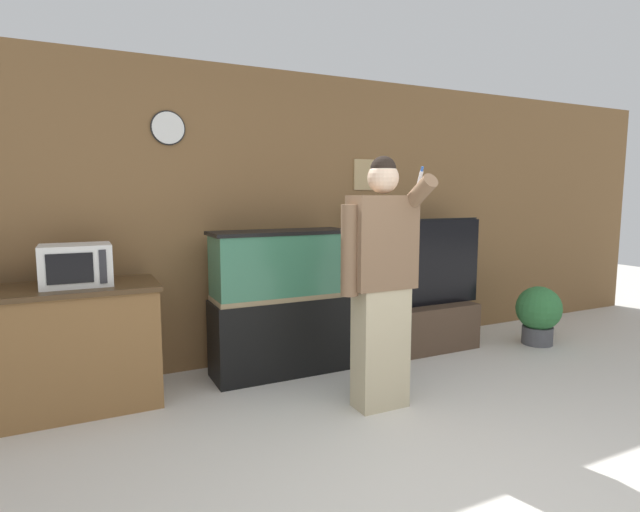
{
  "coord_description": "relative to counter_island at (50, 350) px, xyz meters",
  "views": [
    {
      "loc": [
        -1.57,
        -1.52,
        1.51
      ],
      "look_at": [
        0.07,
        1.83,
        1.05
      ],
      "focal_mm": 28.0,
      "sensor_mm": 36.0,
      "label": 1
    }
  ],
  "objects": [
    {
      "name": "aquarium_on_stand",
      "position": [
        1.72,
        0.03,
        0.17
      ],
      "size": [
        1.17,
        0.42,
        1.22
      ],
      "color": "black",
      "rests_on": "ground_plane"
    },
    {
      "name": "person_standing",
      "position": [
        2.09,
        -0.93,
        0.48
      ],
      "size": [
        0.56,
        0.42,
        1.77
      ],
      "color": "#BCAD89",
      "rests_on": "ground_plane"
    },
    {
      "name": "tv_on_stand",
      "position": [
        3.2,
        -0.01,
        -0.07
      ],
      "size": [
        1.29,
        0.4,
        1.28
      ],
      "color": "#4C3828",
      "rests_on": "ground_plane"
    },
    {
      "name": "counter_island",
      "position": [
        0.0,
        0.0,
        0.0
      ],
      "size": [
        1.45,
        0.61,
        0.88
      ],
      "color": "brown",
      "rests_on": "ground_plane"
    },
    {
      "name": "potted_plant",
      "position": [
        4.36,
        -0.36,
        -0.12
      ],
      "size": [
        0.44,
        0.44,
        0.59
      ],
      "color": "#4C4C51",
      "rests_on": "ground_plane"
    },
    {
      "name": "microwave",
      "position": [
        0.19,
        0.01,
        0.58
      ],
      "size": [
        0.46,
        0.34,
        0.29
      ],
      "color": "white",
      "rests_on": "counter_island"
    },
    {
      "name": "wall_back_paneled",
      "position": [
        1.78,
        0.44,
        0.86
      ],
      "size": [
        10.0,
        0.08,
        2.6
      ],
      "color": "brown",
      "rests_on": "ground_plane"
    }
  ]
}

